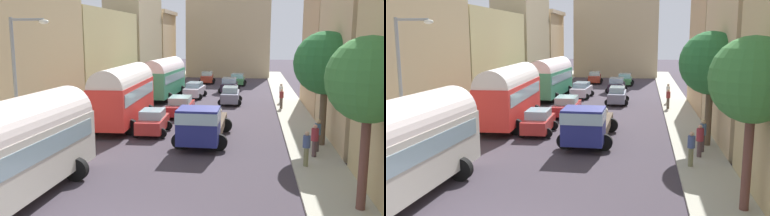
{
  "view_description": "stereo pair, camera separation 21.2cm",
  "coord_description": "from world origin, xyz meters",
  "views": [
    {
      "loc": [
        4.13,
        -10.56,
        6.06
      ],
      "look_at": [
        0.0,
        16.44,
        1.34
      ],
      "focal_mm": 38.43,
      "sensor_mm": 36.0,
      "label": 1
    },
    {
      "loc": [
        4.33,
        -10.53,
        6.06
      ],
      "look_at": [
        0.0,
        16.44,
        1.34
      ],
      "focal_mm": 38.43,
      "sensor_mm": 36.0,
      "label": 2
    }
  ],
  "objects": [
    {
      "name": "parked_bus_2",
      "position": [
        -4.73,
        29.15,
        2.22
      ],
      "size": [
        3.42,
        8.98,
        4.0
      ],
      "color": "#368F64",
      "rests_on": "ground"
    },
    {
      "name": "car_2",
      "position": [
        1.97,
        41.71,
        0.75
      ],
      "size": [
        2.32,
        3.7,
        1.49
      ],
      "color": "#448A52",
      "rests_on": "ground"
    },
    {
      "name": "building_left_2",
      "position": [
        -10.7,
        25.84,
        4.23
      ],
      "size": [
        4.41,
        14.01,
        8.46
      ],
      "color": "tan",
      "rests_on": "ground"
    },
    {
      "name": "building_left_4",
      "position": [
        -11.48,
        50.32,
        4.97
      ],
      "size": [
        6.55,
        9.3,
        9.88
      ],
      "color": "tan",
      "rests_on": "ground"
    },
    {
      "name": "building_right_2",
      "position": [
        10.68,
        24.94,
        5.09
      ],
      "size": [
        4.37,
        10.16,
        10.17
      ],
      "color": "tan",
      "rests_on": "ground"
    },
    {
      "name": "car_4",
      "position": [
        -1.54,
        20.49,
        0.76
      ],
      "size": [
        2.45,
        4.42,
        1.51
      ],
      "color": "#B22627",
      "rests_on": "ground"
    },
    {
      "name": "building_right_1",
      "position": [
        11.37,
        14.58,
        5.08
      ],
      "size": [
        5.73,
        10.01,
        10.16
      ],
      "color": "#CBB084",
      "rests_on": "ground"
    },
    {
      "name": "streetlamp_near",
      "position": [
        -6.26,
        6.37,
        4.12
      ],
      "size": [
        1.85,
        0.28,
        6.92
      ],
      "color": "gray",
      "rests_on": "ground"
    },
    {
      "name": "pedestrian_4",
      "position": [
        7.46,
        11.06,
        1.08
      ],
      "size": [
        0.45,
        0.45,
        1.85
      ],
      "color": "#4A3C41",
      "rests_on": "ground"
    },
    {
      "name": "car_5",
      "position": [
        -1.84,
        30.18,
        0.8
      ],
      "size": [
        2.27,
        4.3,
        1.58
      ],
      "color": "silver",
      "rests_on": "ground"
    },
    {
      "name": "pedestrian_1",
      "position": [
        6.4,
        24.24,
        1.02
      ],
      "size": [
        0.44,
        0.44,
        1.78
      ],
      "color": "brown",
      "rests_on": "ground"
    },
    {
      "name": "car_1",
      "position": [
        1.38,
        34.85,
        0.81
      ],
      "size": [
        2.32,
        3.77,
        1.64
      ],
      "color": "#261B2A",
      "rests_on": "ground"
    },
    {
      "name": "roadside_tree_0",
      "position": [
        7.9,
        3.71,
        4.64
      ],
      "size": [
        2.91,
        2.91,
        6.14
      ],
      "color": "brown",
      "rests_on": "ground"
    },
    {
      "name": "car_0",
      "position": [
        1.97,
        26.95,
        0.8
      ],
      "size": [
        2.13,
        4.25,
        1.57
      ],
      "color": "slate",
      "rests_on": "ground"
    },
    {
      "name": "building_left_3",
      "position": [
        -10.6,
        39.3,
        6.41
      ],
      "size": [
        4.62,
        11.02,
        12.75
      ],
      "color": "tan",
      "rests_on": "ground"
    },
    {
      "name": "car_6",
      "position": [
        -2.09,
        43.44,
        0.78
      ],
      "size": [
        2.28,
        4.08,
        1.54
      ],
      "color": "#A93423",
      "rests_on": "ground"
    },
    {
      "name": "sidewalk_left",
      "position": [
        -7.25,
        27.0,
        0.07
      ],
      "size": [
        2.5,
        70.0,
        0.14
      ],
      "primitive_type": "cube",
      "color": "#ACAB9F",
      "rests_on": "ground"
    },
    {
      "name": "ground_plane",
      "position": [
        0.0,
        27.0,
        0.0
      ],
      "size": [
        154.0,
        154.0,
        0.0
      ],
      "primitive_type": "plane",
      "color": "#3C343E"
    },
    {
      "name": "distant_church",
      "position": [
        0.0,
        54.64,
        6.74
      ],
      "size": [
        12.53,
        7.54,
        18.84
      ],
      "color": "tan",
      "rests_on": "ground"
    },
    {
      "name": "pedestrian_3",
      "position": [
        6.58,
        8.41,
        1.02
      ],
      "size": [
        0.45,
        0.45,
        1.79
      ],
      "color": "#747451",
      "rests_on": "ground"
    },
    {
      "name": "pedestrian_2",
      "position": [
        7.18,
        10.06,
        1.02
      ],
      "size": [
        0.49,
        0.49,
        1.79
      ],
      "color": "#533F43",
      "rests_on": "ground"
    },
    {
      "name": "parked_bus_1",
      "position": [
        -4.73,
        16.43,
        2.31
      ],
      "size": [
        3.46,
        9.1,
        4.14
      ],
      "color": "red",
      "rests_on": "ground"
    },
    {
      "name": "car_3",
      "position": [
        -2.19,
        14.25,
        0.78
      ],
      "size": [
        2.27,
        3.7,
        1.55
      ],
      "color": "#B12C28",
      "rests_on": "ground"
    },
    {
      "name": "pedestrian_0",
      "position": [
        6.57,
        27.58,
        1.08
      ],
      "size": [
        0.46,
        0.46,
        1.87
      ],
      "color": "#716856",
      "rests_on": "ground"
    },
    {
      "name": "sidewalk_right",
      "position": [
        7.25,
        27.0,
        0.07
      ],
      "size": [
        2.5,
        70.0,
        0.14
      ],
      "primitive_type": "cube",
      "color": "#AEAC9A",
      "rests_on": "ground"
    },
    {
      "name": "cargo_truck_0",
      "position": [
        1.24,
        12.24,
        1.21
      ],
      "size": [
        3.08,
        7.45,
        2.34
      ],
      "color": "navy",
      "rests_on": "ground"
    },
    {
      "name": "parked_bus_0",
      "position": [
        -4.47,
        2.21,
        2.14
      ],
      "size": [
        3.4,
        10.05,
        3.87
      ],
      "color": "silver",
      "rests_on": "ground"
    },
    {
      "name": "roadside_tree_1",
      "position": [
        7.9,
        12.5,
        4.65
      ],
      "size": [
        3.43,
        3.43,
        6.4
      ],
      "color": "brown",
      "rests_on": "ground"
    }
  ]
}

